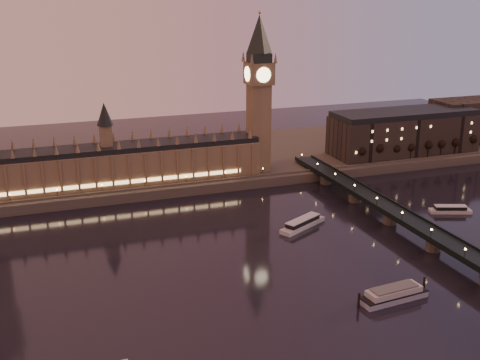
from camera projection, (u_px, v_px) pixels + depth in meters
name	position (u px, v px, depth m)	size (l,w,h in m)	color
ground	(244.00, 262.00, 283.67)	(700.00, 700.00, 0.00)	black
far_embankment	(206.00, 161.00, 440.54)	(560.00, 130.00, 6.00)	#423D35
palace_of_westminster	(117.00, 160.00, 372.94)	(180.00, 26.62, 52.00)	brown
big_ben	(259.00, 84.00, 390.27)	(17.68, 17.68, 104.00)	brown
westminster_bridge	(410.00, 226.00, 311.30)	(13.20, 260.00, 15.30)	black
city_block	(426.00, 128.00, 456.88)	(155.00, 45.00, 34.00)	black
bare_tree_0	(364.00, 152.00, 418.03)	(5.98, 5.98, 12.16)	black
bare_tree_1	(380.00, 150.00, 422.23)	(5.98, 5.98, 12.16)	black
bare_tree_2	(396.00, 148.00, 426.43)	(5.98, 5.98, 12.16)	black
bare_tree_3	(412.00, 147.00, 430.63)	(5.98, 5.98, 12.16)	black
bare_tree_4	(427.00, 145.00, 434.83)	(5.98, 5.98, 12.16)	black
bare_tree_5	(442.00, 144.00, 439.02)	(5.98, 5.98, 12.16)	black
bare_tree_6	(457.00, 142.00, 443.22)	(5.98, 5.98, 12.16)	black
bare_tree_7	(472.00, 141.00, 447.42)	(5.98, 5.98, 12.16)	black
cruise_boat_a	(303.00, 223.00, 324.15)	(31.26, 21.11, 5.09)	silver
cruise_boat_b	(450.00, 210.00, 345.39)	(24.25, 13.58, 4.37)	silver
moored_barge	(394.00, 294.00, 247.91)	(34.48, 11.16, 6.35)	#9BA4C5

